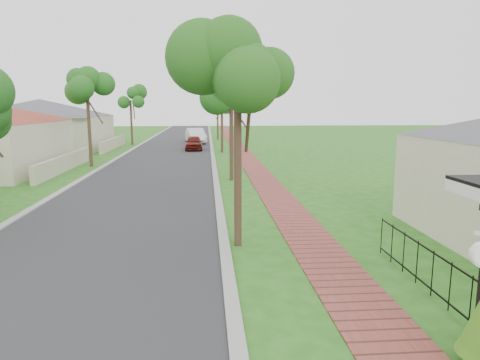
{
  "coord_description": "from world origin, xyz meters",
  "views": [
    {
      "loc": [
        0.18,
        -6.87,
        3.99
      ],
      "look_at": [
        1.29,
        7.4,
        1.5
      ],
      "focal_mm": 32.0,
      "sensor_mm": 36.0,
      "label": 1
    }
  ],
  "objects_px": {
    "parked_car_red": "(194,143)",
    "near_tree": "(238,80)",
    "utility_pole": "(236,100)",
    "parked_car_white": "(196,136)"
  },
  "relations": [
    {
      "from": "parked_car_white",
      "to": "near_tree",
      "type": "xyz_separation_m",
      "value": [
        2.04,
        -34.34,
        3.89
      ]
    },
    {
      "from": "near_tree",
      "to": "utility_pole",
      "type": "distance_m",
      "value": 15.05
    },
    {
      "from": "parked_car_red",
      "to": "near_tree",
      "type": "xyz_separation_m",
      "value": [
        2.04,
        -27.26,
        4.03
      ]
    },
    {
      "from": "parked_car_red",
      "to": "utility_pole",
      "type": "xyz_separation_m",
      "value": [
        3.0,
        -12.24,
        3.67
      ]
    },
    {
      "from": "utility_pole",
      "to": "parked_car_red",
      "type": "bearing_deg",
      "value": 103.76
    },
    {
      "from": "parked_car_red",
      "to": "near_tree",
      "type": "relative_size",
      "value": 0.65
    },
    {
      "from": "near_tree",
      "to": "utility_pole",
      "type": "bearing_deg",
      "value": 86.37
    },
    {
      "from": "parked_car_white",
      "to": "near_tree",
      "type": "relative_size",
      "value": 0.82
    },
    {
      "from": "near_tree",
      "to": "parked_car_white",
      "type": "bearing_deg",
      "value": 93.41
    },
    {
      "from": "utility_pole",
      "to": "near_tree",
      "type": "bearing_deg",
      "value": -93.63
    }
  ]
}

